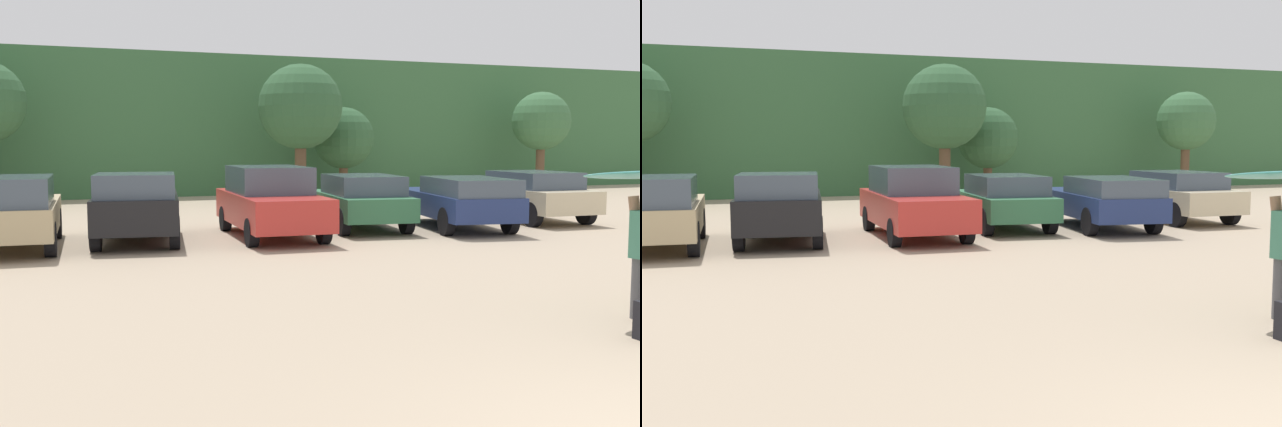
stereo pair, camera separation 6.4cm
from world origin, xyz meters
TOP-DOWN VIEW (x-y plane):
  - hillside_ridge at (0.00, 32.67)m, footprint 108.00×12.00m
  - tree_center at (5.26, 23.10)m, footprint 3.23×3.23m
  - tree_far_right at (7.73, 24.66)m, footprint 2.53×2.53m
  - tree_left at (17.21, 24.11)m, footprint 2.62×2.62m
  - parked_car_tan at (-4.89, 13.07)m, footprint 2.20×4.62m
  - parked_car_black at (-2.27, 13.15)m, footprint 2.42×4.15m
  - parked_car_red at (0.88, 13.20)m, footprint 2.13×4.79m
  - parked_car_forest_green at (3.52, 13.80)m, footprint 2.32×4.25m
  - parked_car_navy at (5.93, 12.92)m, footprint 2.63×5.00m
  - parked_car_champagne at (8.89, 13.77)m, footprint 2.07×4.11m

SIDE VIEW (x-z plane):
  - parked_car_navy at x=5.93m, z-range 0.07..1.44m
  - parked_car_forest_green at x=3.52m, z-range 0.06..1.48m
  - parked_car_champagne at x=8.89m, z-range 0.06..1.49m
  - parked_car_black at x=-2.27m, z-range 0.03..1.63m
  - parked_car_tan at x=-4.89m, z-range 0.05..1.63m
  - parked_car_red at x=0.88m, z-range 0.01..1.70m
  - tree_far_right at x=7.73m, z-range 0.55..4.21m
  - hillside_ridge at x=0.00m, z-range 0.00..5.87m
  - tree_left at x=17.21m, z-range 0.89..5.37m
  - tree_center at x=5.26m, z-range 0.95..6.14m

